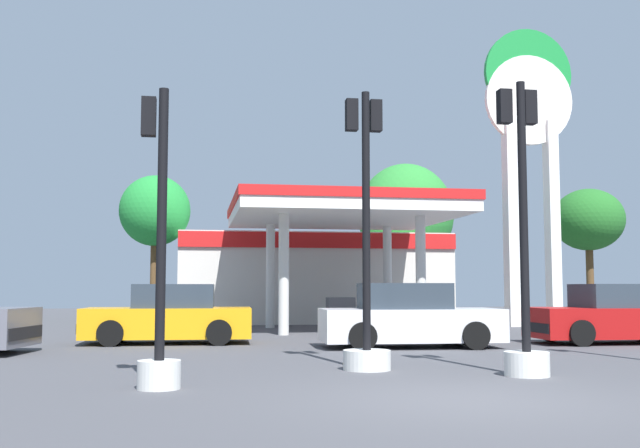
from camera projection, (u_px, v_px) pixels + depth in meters
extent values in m
plane|color=#47474C|center=(471.00, 400.00, 9.54)|extent=(90.00, 90.00, 0.00)
cube|color=beige|center=(308.00, 279.00, 32.40)|extent=(10.93, 6.66, 3.61)
cube|color=red|center=(321.00, 240.00, 29.20)|extent=(10.93, 0.12, 0.60)
cube|color=white|center=(340.00, 215.00, 25.30)|extent=(7.18, 7.53, 0.35)
cube|color=red|center=(340.00, 206.00, 25.33)|extent=(7.28, 7.63, 0.30)
cylinder|color=silver|center=(284.00, 274.00, 22.75)|extent=(0.32, 0.32, 3.67)
cylinder|color=silver|center=(421.00, 274.00, 23.45)|extent=(0.32, 0.32, 3.67)
cylinder|color=silver|center=(270.00, 276.00, 26.82)|extent=(0.32, 0.32, 3.67)
cylinder|color=silver|center=(387.00, 276.00, 27.52)|extent=(0.32, 0.32, 3.67)
cube|color=#4C4C51|center=(341.00, 314.00, 25.02)|extent=(0.90, 0.60, 1.10)
cube|color=white|center=(511.00, 222.00, 27.93)|extent=(0.40, 0.56, 7.73)
cube|color=white|center=(552.00, 222.00, 28.19)|extent=(0.40, 0.56, 7.73)
cylinder|color=white|center=(529.00, 100.00, 28.45)|extent=(3.43, 0.22, 3.43)
cylinder|color=#198C38|center=(528.00, 74.00, 28.56)|extent=(3.43, 0.22, 3.43)
cube|color=white|center=(528.00, 87.00, 28.56)|extent=(3.16, 0.08, 0.62)
cylinder|color=black|center=(581.00, 333.00, 18.21)|extent=(0.65, 0.24, 0.64)
cylinder|color=black|center=(551.00, 329.00, 19.91)|extent=(0.65, 0.24, 0.64)
cube|color=#A51111|center=(613.00, 322.00, 19.25)|extent=(4.27, 1.91, 0.76)
cube|color=#2D3842|center=(618.00, 297.00, 19.32)|extent=(2.06, 1.63, 0.64)
cube|color=black|center=(537.00, 327.00, 18.97)|extent=(0.18, 1.68, 0.24)
cylinder|color=black|center=(110.00, 333.00, 18.16)|extent=(0.65, 0.25, 0.64)
cylinder|color=black|center=(120.00, 329.00, 19.86)|extent=(0.65, 0.25, 0.64)
cylinder|color=black|center=(219.00, 333.00, 18.47)|extent=(0.65, 0.25, 0.64)
cylinder|color=black|center=(220.00, 329.00, 20.18)|extent=(0.65, 0.25, 0.64)
cube|color=orange|center=(168.00, 323.00, 19.19)|extent=(4.27, 1.94, 0.76)
cube|color=#2D3842|center=(174.00, 297.00, 19.26)|extent=(2.06, 1.64, 0.64)
cube|color=black|center=(85.00, 327.00, 18.93)|extent=(0.19, 1.68, 0.24)
cylinder|color=black|center=(453.00, 331.00, 18.95)|extent=(0.66, 0.25, 0.65)
cylinder|color=black|center=(476.00, 336.00, 17.23)|extent=(0.66, 0.25, 0.65)
cylinder|color=black|center=(350.00, 332.00, 18.63)|extent=(0.66, 0.25, 0.65)
cylinder|color=black|center=(363.00, 336.00, 16.91)|extent=(0.66, 0.25, 0.65)
cube|color=silver|center=(410.00, 325.00, 17.95)|extent=(4.32, 1.95, 0.77)
cube|color=#2D3842|center=(404.00, 297.00, 17.99)|extent=(2.09, 1.66, 0.65)
cube|color=black|center=(494.00, 329.00, 18.19)|extent=(0.19, 1.69, 0.24)
cylinder|color=black|center=(3.00, 335.00, 17.00)|extent=(0.73, 0.35, 0.70)
cube|color=black|center=(23.00, 333.00, 16.07)|extent=(0.43, 1.81, 0.26)
cylinder|color=silver|center=(527.00, 364.00, 12.09)|extent=(0.72, 0.72, 0.39)
cylinder|color=black|center=(523.00, 215.00, 12.29)|extent=(0.14, 0.14, 4.44)
cube|color=black|center=(504.00, 107.00, 12.57)|extent=(0.21, 0.20, 0.57)
sphere|color=red|center=(501.00, 98.00, 12.70)|extent=(0.15, 0.15, 0.15)
sphere|color=#D89E0C|center=(501.00, 108.00, 12.69)|extent=(0.15, 0.15, 0.15)
sphere|color=green|center=(502.00, 119.00, 12.67)|extent=(0.15, 0.15, 0.15)
cube|color=black|center=(529.00, 108.00, 12.64)|extent=(0.21, 0.20, 0.57)
sphere|color=red|center=(526.00, 99.00, 12.77)|extent=(0.15, 0.15, 0.15)
sphere|color=#D89E0C|center=(526.00, 109.00, 12.76)|extent=(0.15, 0.15, 0.15)
sphere|color=green|center=(526.00, 120.00, 12.74)|extent=(0.15, 0.15, 0.15)
cylinder|color=silver|center=(367.00, 360.00, 12.99)|extent=(0.83, 0.83, 0.34)
cylinder|color=black|center=(366.00, 219.00, 13.19)|extent=(0.14, 0.14, 4.55)
cube|color=black|center=(352.00, 115.00, 13.47)|extent=(0.21, 0.20, 0.57)
sphere|color=red|center=(350.00, 107.00, 13.61)|extent=(0.15, 0.15, 0.15)
sphere|color=#D89E0C|center=(350.00, 117.00, 13.60)|extent=(0.15, 0.15, 0.15)
sphere|color=green|center=(350.00, 126.00, 13.58)|extent=(0.15, 0.15, 0.15)
cube|color=black|center=(376.00, 116.00, 13.55)|extent=(0.21, 0.20, 0.57)
sphere|color=red|center=(374.00, 108.00, 13.68)|extent=(0.15, 0.15, 0.15)
sphere|color=#D89E0C|center=(374.00, 117.00, 13.67)|extent=(0.15, 0.15, 0.15)
sphere|color=green|center=(374.00, 127.00, 13.65)|extent=(0.15, 0.15, 0.15)
cylinder|color=silver|center=(159.00, 375.00, 10.55)|extent=(0.61, 0.61, 0.40)
cylinder|color=black|center=(162.00, 222.00, 10.73)|extent=(0.14, 0.14, 3.90)
cube|color=black|center=(149.00, 117.00, 10.98)|extent=(0.21, 0.20, 0.57)
sphere|color=red|center=(149.00, 107.00, 11.12)|extent=(0.15, 0.15, 0.15)
sphere|color=#D89E0C|center=(149.00, 119.00, 11.10)|extent=(0.15, 0.15, 0.15)
sphere|color=green|center=(149.00, 131.00, 11.09)|extent=(0.15, 0.15, 0.15)
cylinder|color=brown|center=(154.00, 278.00, 34.01)|extent=(0.33, 0.33, 3.72)
ellipsoid|color=#228735|center=(155.00, 211.00, 34.27)|extent=(3.21, 3.21, 3.23)
cylinder|color=brown|center=(406.00, 284.00, 37.04)|extent=(0.29, 0.29, 3.25)
ellipsoid|color=#2C8533|center=(406.00, 215.00, 37.33)|extent=(4.76, 4.76, 5.10)
cylinder|color=brown|center=(590.00, 281.00, 38.83)|extent=(0.38, 0.38, 3.58)
ellipsoid|color=#226524|center=(588.00, 220.00, 39.09)|extent=(3.66, 3.66, 3.22)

